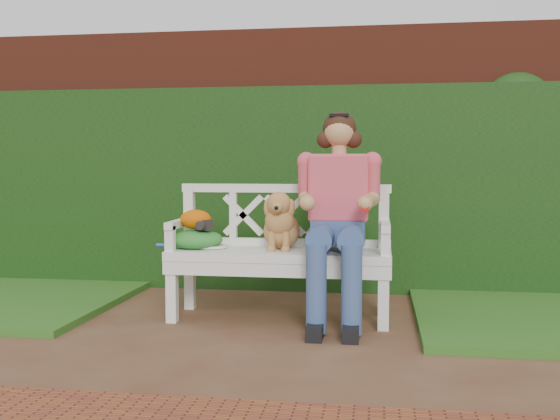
# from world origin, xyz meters

# --- Properties ---
(ground) EXTENTS (60.00, 60.00, 0.00)m
(ground) POSITION_xyz_m (0.00, 0.00, 0.00)
(ground) COLOR #542D1D
(brick_wall) EXTENTS (10.00, 0.30, 2.20)m
(brick_wall) POSITION_xyz_m (0.00, 1.90, 1.10)
(brick_wall) COLOR maroon
(brick_wall) RESTS_ON ground
(ivy_hedge) EXTENTS (10.00, 0.18, 1.70)m
(ivy_hedge) POSITION_xyz_m (0.00, 1.68, 0.85)
(ivy_hedge) COLOR #1F4C14
(ivy_hedge) RESTS_ON ground
(garden_bench) EXTENTS (1.62, 0.72, 0.48)m
(garden_bench) POSITION_xyz_m (0.18, 0.63, 0.24)
(garden_bench) COLOR white
(garden_bench) RESTS_ON ground
(seated_woman) EXTENTS (0.84, 0.95, 1.40)m
(seated_woman) POSITION_xyz_m (0.58, 0.61, 0.70)
(seated_woman) COLOR #FA5688
(seated_woman) RESTS_ON ground
(dog) EXTENTS (0.32, 0.40, 0.40)m
(dog) POSITION_xyz_m (0.19, 0.64, 0.68)
(dog) COLOR olive
(dog) RESTS_ON garden_bench
(tennis_racket) EXTENTS (0.55, 0.27, 0.03)m
(tennis_racket) POSITION_xyz_m (-0.35, 0.64, 0.49)
(tennis_racket) COLOR white
(tennis_racket) RESTS_ON garden_bench
(green_bag) EXTENTS (0.39, 0.30, 0.13)m
(green_bag) POSITION_xyz_m (-0.41, 0.60, 0.55)
(green_bag) COLOR green
(green_bag) RESTS_ON garden_bench
(camera_item) EXTENTS (0.13, 0.11, 0.07)m
(camera_item) POSITION_xyz_m (-0.34, 0.58, 0.65)
(camera_item) COLOR black
(camera_item) RESTS_ON green_bag
(baseball_glove) EXTENTS (0.23, 0.18, 0.14)m
(baseball_glove) POSITION_xyz_m (-0.41, 0.61, 0.68)
(baseball_glove) COLOR #BE5204
(baseball_glove) RESTS_ON green_bag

